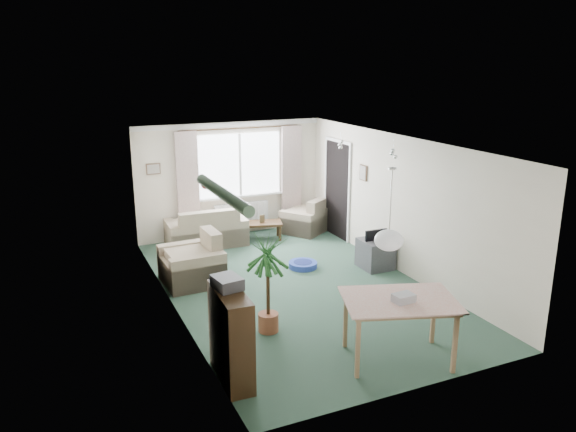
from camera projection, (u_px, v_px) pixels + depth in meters
name	position (u px, v px, depth m)	size (l,w,h in m)	color
ground	(295.00, 287.00, 9.27)	(6.50, 6.50, 0.00)	#2C493A
window	(240.00, 165.00, 11.78)	(1.80, 0.03, 1.30)	white
curtain_rod	(240.00, 128.00, 11.50)	(2.60, 0.03, 0.03)	black
curtain_left	(188.00, 181.00, 11.30)	(0.45, 0.08, 2.00)	beige
curtain_right	(291.00, 172.00, 12.21)	(0.45, 0.08, 2.00)	beige
radiator	(241.00, 215.00, 12.04)	(1.20, 0.10, 0.55)	white
doorway	(337.00, 190.00, 11.72)	(0.03, 0.95, 2.00)	black
pendant_lamp	(389.00, 240.00, 6.93)	(0.36, 0.36, 0.36)	white
tinsel_garland	(223.00, 194.00, 5.88)	(1.60, 1.60, 0.12)	#196626
bauble_cluster_a	(341.00, 142.00, 9.97)	(0.20, 0.20, 0.20)	silver
bauble_cluster_b	(394.00, 150.00, 9.04)	(0.20, 0.20, 0.20)	silver
wall_picture_back	(153.00, 169.00, 11.06)	(0.28, 0.03, 0.22)	brown
wall_picture_right	(363.00, 173.00, 10.69)	(0.03, 0.24, 0.30)	brown
sofa	(206.00, 226.00, 11.30)	(1.56, 0.83, 0.78)	beige
armchair_corner	(304.00, 215.00, 12.14)	(0.84, 0.79, 0.75)	beige
armchair_left	(191.00, 258.00, 9.36)	(0.98, 0.92, 0.87)	#C5B895
coffee_table	(262.00, 231.00, 11.71)	(0.81, 0.45, 0.37)	black
photo_frame	(262.00, 219.00, 11.64)	(0.12, 0.02, 0.16)	#4E4028
bookshelf	(231.00, 336.00, 6.48)	(0.30, 0.91, 1.11)	black
hifi_box	(227.00, 283.00, 6.40)	(0.28, 0.35, 0.14)	#403F45
houseplant	(268.00, 284.00, 7.60)	(0.60, 0.60, 1.41)	#236221
dining_table	(398.00, 330.00, 6.96)	(1.27, 0.85, 0.80)	#A8815B
gift_box	(404.00, 299.00, 6.76)	(0.25, 0.18, 0.12)	#B0AEB9
tv_cube	(375.00, 254.00, 10.09)	(0.52, 0.57, 0.52)	#37373C
pet_bed	(303.00, 265.00, 10.14)	(0.52, 0.52, 0.10)	navy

